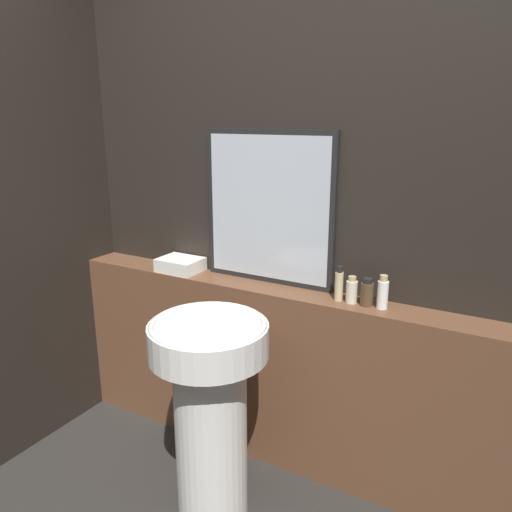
{
  "coord_description": "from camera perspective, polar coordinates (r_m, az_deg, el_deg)",
  "views": [
    {
      "loc": [
        0.99,
        -0.6,
        1.7
      ],
      "look_at": [
        -0.08,
        1.29,
        1.08
      ],
      "focal_mm": 35.0,
      "sensor_mm": 36.0,
      "label": 1
    }
  ],
  "objects": [
    {
      "name": "towel_stack",
      "position": [
        2.66,
        -8.63,
        -0.97
      ],
      "size": [
        0.22,
        0.17,
        0.07
      ],
      "color": "silver",
      "rests_on": "vanity_counter"
    },
    {
      "name": "conditioner_bottle",
      "position": [
        2.22,
        10.87,
        -3.9
      ],
      "size": [
        0.05,
        0.05,
        0.12
      ],
      "color": "beige",
      "rests_on": "vanity_counter"
    },
    {
      "name": "wall_back",
      "position": [
        2.38,
        4.4,
        4.83
      ],
      "size": [
        8.0,
        0.06,
        2.5
      ],
      "color": "black",
      "rests_on": "ground_plane"
    },
    {
      "name": "vanity_counter",
      "position": [
        2.55,
        2.77,
        -13.49
      ],
      "size": [
        2.35,
        0.19,
        0.91
      ],
      "color": "brown",
      "rests_on": "ground_plane"
    },
    {
      "name": "shampoo_bottle",
      "position": [
        2.23,
        9.46,
        -3.24
      ],
      "size": [
        0.04,
        0.04,
        0.16
      ],
      "color": "#C6B284",
      "rests_on": "vanity_counter"
    },
    {
      "name": "pedestal_sink",
      "position": [
        2.19,
        -5.25,
        -16.42
      ],
      "size": [
        0.49,
        0.49,
        0.91
      ],
      "color": "silver",
      "rests_on": "ground_plane"
    },
    {
      "name": "lotion_bottle",
      "position": [
        2.2,
        12.57,
        -4.15
      ],
      "size": [
        0.06,
        0.06,
        0.12
      ],
      "color": "#4C3823",
      "rests_on": "vanity_counter"
    },
    {
      "name": "mirror",
      "position": [
        2.38,
        1.44,
        5.47
      ],
      "size": [
        0.68,
        0.03,
        0.73
      ],
      "color": "black",
      "rests_on": "vanity_counter"
    },
    {
      "name": "body_wash_bottle",
      "position": [
        2.18,
        14.28,
        -4.14
      ],
      "size": [
        0.05,
        0.05,
        0.15
      ],
      "color": "white",
      "rests_on": "vanity_counter"
    }
  ]
}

